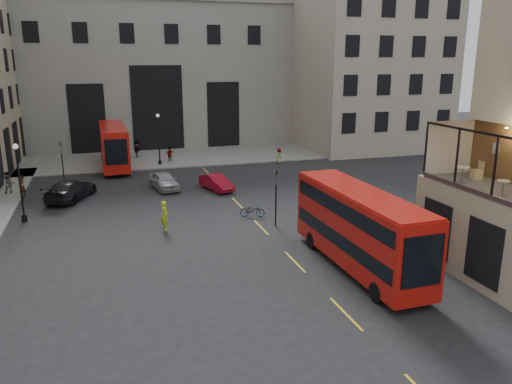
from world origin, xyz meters
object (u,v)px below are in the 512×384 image
object	(u,v)px
cafe_table_mid	(503,186)
cafe_table_far	(463,172)
pedestrian_e	(22,187)
cafe_chair_d	(477,174)
traffic_light_near	(276,191)
traffic_light_far	(62,158)
pedestrian_a	(9,184)
pedestrian_b	(137,150)
street_lamp_a	(21,187)
car_b	(216,182)
bus_far	(114,144)
car_a	(164,181)
bus_near	(359,226)
car_c	(71,190)
street_lamp_b	(159,142)
pedestrian_d	(279,156)
bicycle	(252,211)
cyclist	(165,216)
pedestrian_c	(170,155)

from	to	relation	value
cafe_table_mid	cafe_table_far	xyz separation A→B (m)	(-0.11, 2.62, 0.08)
pedestrian_e	cafe_chair_d	bearing A→B (deg)	62.16
cafe_table_far	traffic_light_near	bearing A→B (deg)	127.12
traffic_light_far	pedestrian_a	bearing A→B (deg)	-149.25
pedestrian_b	cafe_table_mid	world-z (taller)	cafe_table_mid
street_lamp_a	cafe_table_far	distance (m)	27.47
car_b	cafe_chair_d	xyz separation A→B (m)	(9.70, -19.05, 4.24)
bus_far	car_a	world-z (taller)	bus_far
bus_near	cafe_table_far	xyz separation A→B (m)	(5.00, -1.29, 2.78)
bus_near	cafe_table_mid	world-z (taller)	cafe_table_mid
street_lamp_a	car_c	size ratio (longest dim) A/B	0.98
street_lamp_b	pedestrian_d	bearing A→B (deg)	-12.20
bicycle	cafe_chair_d	bearing A→B (deg)	-119.72
bicycle	cafe_table_mid	xyz separation A→B (m)	(7.81, -14.06, 4.62)
car_a	car_c	world-z (taller)	car_c
street_lamp_a	bus_far	world-z (taller)	street_lamp_a
street_lamp_b	bus_near	distance (m)	30.51
car_a	pedestrian_a	world-z (taller)	pedestrian_a
cyclist	car_b	bearing A→B (deg)	-34.78
street_lamp_a	cafe_table_far	xyz separation A→B (m)	(22.83, -15.02, 2.75)
street_lamp_a	pedestrian_c	size ratio (longest dim) A/B	3.18
bicycle	cyclist	xyz separation A→B (m)	(-6.19, -1.01, 0.52)
car_b	cafe_table_mid	distance (m)	24.06
car_a	pedestrian_a	bearing A→B (deg)	161.47
pedestrian_e	car_a	bearing A→B (deg)	99.65
bus_far	pedestrian_b	world-z (taller)	bus_far
street_lamp_a	pedestrian_e	world-z (taller)	street_lamp_a
cafe_chair_d	street_lamp_a	bearing A→B (deg)	148.66
bicycle	street_lamp_b	bearing A→B (deg)	33.30
cafe_table_far	street_lamp_a	bearing A→B (deg)	146.65
street_lamp_a	cafe_table_far	size ratio (longest dim) A/B	6.49
car_a	pedestrian_b	bearing A→B (deg)	83.65
traffic_light_far	cafe_table_mid	world-z (taller)	cafe_table_mid
traffic_light_near	street_lamp_b	size ratio (longest dim) A/B	0.71
pedestrian_a	cyclist	bearing A→B (deg)	-56.46
bus_near	traffic_light_near	bearing A→B (deg)	103.35
traffic_light_near	cafe_chair_d	bearing A→B (deg)	-47.06
bus_far	car_a	bearing A→B (deg)	-70.24
pedestrian_b	pedestrian_a	bearing A→B (deg)	168.09
car_a	cyclist	size ratio (longest dim) A/B	2.20
street_lamp_b	cafe_table_mid	xyz separation A→B (m)	(11.94, -33.64, 2.67)
cyclist	cafe_table_far	distance (m)	17.87
street_lamp_a	bicycle	size ratio (longest dim) A/B	3.12
pedestrian_b	pedestrian_e	world-z (taller)	pedestrian_b
car_b	pedestrian_b	distance (m)	17.01
traffic_light_far	cyclist	bearing A→B (deg)	-64.57
cyclist	car_a	bearing A→B (deg)	-10.46
car_c	pedestrian_d	size ratio (longest dim) A/B	3.43
bus_near	pedestrian_e	distance (m)	27.61
car_b	pedestrian_b	xyz separation A→B (m)	(-5.30, 16.15, 0.32)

